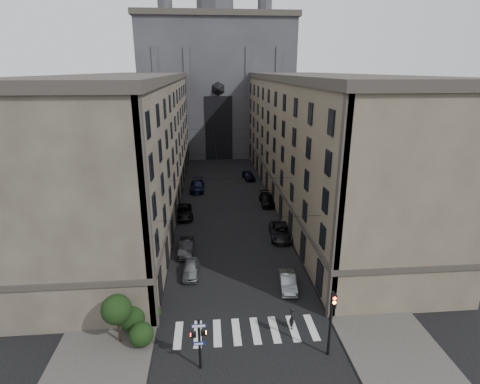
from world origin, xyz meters
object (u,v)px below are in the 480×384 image
object	(u,v)px
gothic_tower	(216,77)
car_left_far	(197,186)
car_left_midfar	(183,212)
car_right_midfar	(267,200)
traffic_light_right	(331,316)
pedestrian	(292,318)
car_right_midnear	(281,232)
car_left_midnear	(186,247)
car_left_near	(191,269)
car_right_far	(249,175)
car_right_near	(288,282)
pedestrian_signal_left	(199,340)

from	to	relation	value
gothic_tower	car_left_far	distance (m)	38.00
car_left_midfar	car_right_midfar	distance (m)	13.02
car_left_midfar	traffic_light_right	bearing A→B (deg)	-72.26
car_right_midfar	pedestrian	size ratio (longest dim) A/B	2.90
car_left_midfar	pedestrian	bearing A→B (deg)	-73.43
car_right_midnear	pedestrian	size ratio (longest dim) A/B	3.04
car_left_midnear	car_left_midfar	world-z (taller)	car_left_midfar
gothic_tower	car_left_near	size ratio (longest dim) A/B	14.61
gothic_tower	car_right_midnear	distance (m)	56.25
car_right_far	car_right_near	bearing A→B (deg)	-97.52
gothic_tower	car_right_midfar	xyz separation A→B (m)	(6.20, -41.49, -17.03)
pedestrian_signal_left	car_right_far	xyz separation A→B (m)	(8.36, 45.70, -1.55)
pedestrian	gothic_tower	bearing A→B (deg)	11.62
traffic_light_right	car_right_midfar	distance (m)	31.65
car_right_midnear	car_right_far	distance (m)	25.55
car_left_far	pedestrian	bearing A→B (deg)	-76.63
car_left_near	car_left_far	distance (m)	27.46
car_left_near	car_left_far	world-z (taller)	car_left_far
gothic_tower	car_left_midnear	xyz separation A→B (m)	(-5.26, -56.42, -17.06)
car_left_midnear	car_right_midnear	world-z (taller)	car_right_midnear
car_left_near	car_right_near	bearing A→B (deg)	-16.47
gothic_tower	car_left_near	distance (m)	63.67
car_left_near	car_right_midfar	xyz separation A→B (m)	(10.79, 19.67, 0.09)
pedestrian	car_right_midnear	bearing A→B (deg)	0.68
pedestrian_signal_left	car_right_midnear	world-z (taller)	pedestrian_signal_left
traffic_light_right	car_left_midnear	world-z (taller)	traffic_light_right
pedestrian_signal_left	car_right_midfar	size ratio (longest dim) A/B	0.76
car_left_midnear	car_right_midfar	bearing A→B (deg)	53.31
car_right_midfar	car_right_far	world-z (taller)	car_right_far
car_right_far	pedestrian	size ratio (longest dim) A/B	2.48
traffic_light_right	car_left_midnear	distance (m)	20.01
car_left_midfar	pedestrian	size ratio (longest dim) A/B	3.00
car_right_far	traffic_light_right	bearing A→B (deg)	-96.02
pedestrian_signal_left	car_right_midfar	distance (m)	33.45
car_right_far	car_left_far	bearing A→B (deg)	-154.48
car_left_midnear	pedestrian	world-z (taller)	pedestrian
pedestrian_signal_left	car_right_near	size ratio (longest dim) A/B	0.98
traffic_light_right	car_right_midfar	bearing A→B (deg)	88.91
car_left_far	car_right_midfar	xyz separation A→B (m)	(10.69, -7.79, -0.05)
car_left_midfar	car_right_far	bearing A→B (deg)	52.63
car_left_midnear	car_right_far	size ratio (longest dim) A/B	0.99
traffic_light_right	pedestrian_signal_left	bearing A→B (deg)	-177.36
car_left_far	car_right_midnear	bearing A→B (deg)	-61.21
car_left_far	car_right_far	size ratio (longest dim) A/B	1.25
traffic_light_right	car_left_midnear	bearing A→B (deg)	123.17
car_left_midnear	car_right_near	bearing A→B (deg)	-37.86
car_right_midnear	gothic_tower	bearing A→B (deg)	101.39
car_right_far	pedestrian	distance (m)	42.13
car_left_midfar	car_left_midnear	bearing A→B (deg)	-90.54
pedestrian_signal_left	car_left_midfar	distance (m)	28.16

